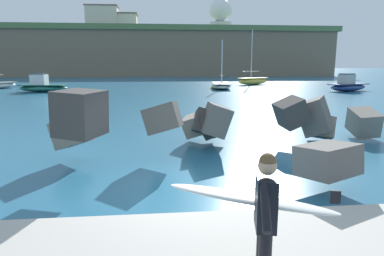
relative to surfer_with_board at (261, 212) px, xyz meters
name	(u,v)px	position (x,y,z in m)	size (l,w,h in m)	color
ground_plane	(179,189)	(-0.72, 4.11, -1.28)	(400.00, 400.00, 0.00)	#235B7A
breakwater_jetty	(171,124)	(-0.80, 6.49, -0.10)	(27.63, 7.46, 2.47)	gray
surfer_with_board	(261,212)	(0.00, 0.00, 0.00)	(2.12, 1.35, 1.78)	black
boat_near_left	(221,85)	(6.24, 36.06, -0.87)	(2.81, 5.99, 5.65)	beige
boat_near_right	(43,86)	(-13.45, 33.89, -0.68)	(5.12, 2.51, 1.94)	#1E6656
boat_mid_left	(253,81)	(12.13, 43.43, -0.71)	(5.27, 3.78, 7.53)	#EAC64C
boat_mid_centre	(348,86)	(19.38, 31.51, -0.67)	(5.55, 3.81, 1.92)	navy
mooring_buoy_inner	(213,87)	(5.22, 36.14, -1.06)	(0.44, 0.44, 0.44)	yellow
headland_bluff	(149,53)	(-3.55, 92.60, 4.47)	(89.38, 39.23, 11.44)	#756651
radar_dome	(220,16)	(16.63, 94.70, 14.88)	(6.33, 6.33, 9.35)	silver
station_building_west	(102,18)	(-14.97, 86.97, 13.07)	(8.14, 4.67, 5.79)	beige
station_building_central	(122,22)	(-10.30, 88.01, 12.20)	(8.13, 6.07, 4.05)	beige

